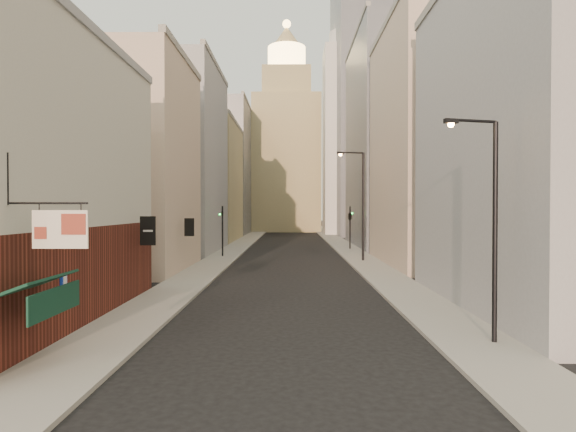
% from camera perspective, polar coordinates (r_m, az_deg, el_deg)
% --- Properties ---
extents(ground, '(360.00, 360.00, 0.00)m').
position_cam_1_polar(ground, '(11.69, -0.26, -23.06)').
color(ground, black).
rests_on(ground, ground).
extents(sidewalk_left, '(3.00, 140.00, 0.15)m').
position_cam_1_polar(sidewalk_left, '(66.19, -5.29, -3.17)').
color(sidewalk_left, gray).
rests_on(sidewalk_left, ground).
extents(sidewalk_right, '(3.00, 140.00, 0.15)m').
position_cam_1_polar(sidewalk_right, '(66.16, 6.00, -3.17)').
color(sidewalk_right, gray).
rests_on(sidewalk_right, ground).
extents(near_building_left, '(8.30, 23.04, 12.30)m').
position_cam_1_polar(near_building_left, '(22.65, -29.03, 3.99)').
color(near_building_left, maroon).
rests_on(near_building_left, ground).
extents(left_bldg_beige, '(8.00, 12.00, 16.00)m').
position_cam_1_polar(left_bldg_beige, '(38.78, -17.86, 5.66)').
color(left_bldg_beige, tan).
rests_on(left_bldg_beige, ground).
extents(left_bldg_grey, '(8.00, 16.00, 20.00)m').
position_cam_1_polar(left_bldg_grey, '(54.32, -12.52, 6.41)').
color(left_bldg_grey, gray).
rests_on(left_bldg_grey, ground).
extents(left_bldg_tan, '(8.00, 18.00, 17.00)m').
position_cam_1_polar(left_bldg_tan, '(71.82, -9.28, 3.87)').
color(left_bldg_tan, tan).
rests_on(left_bldg_tan, ground).
extents(left_bldg_wingrid, '(8.00, 20.00, 24.00)m').
position_cam_1_polar(left_bldg_wingrid, '(91.78, -7.16, 5.41)').
color(left_bldg_wingrid, gray).
rests_on(left_bldg_wingrid, ground).
extents(right_bldg_grey, '(8.00, 16.00, 16.00)m').
position_cam_1_polar(right_bldg_grey, '(25.81, 28.13, 8.02)').
color(right_bldg_grey, gray).
rests_on(right_bldg_grey, ground).
extents(right_bldg_beige, '(8.00, 16.00, 20.00)m').
position_cam_1_polar(right_bldg_beige, '(42.71, 16.76, 7.91)').
color(right_bldg_beige, tan).
rests_on(right_bldg_beige, ground).
extents(right_bldg_wingrid, '(8.00, 20.00, 26.00)m').
position_cam_1_polar(right_bldg_wingrid, '(62.38, 11.56, 8.47)').
color(right_bldg_wingrid, gray).
rests_on(right_bldg_wingrid, ground).
extents(highrise, '(21.00, 23.00, 51.20)m').
position_cam_1_polar(highrise, '(92.85, 11.91, 13.88)').
color(highrise, gray).
rests_on(highrise, ground).
extents(clock_tower, '(14.00, 14.00, 44.90)m').
position_cam_1_polar(clock_tower, '(103.50, -0.16, 8.04)').
color(clock_tower, tan).
rests_on(clock_tower, ground).
extents(white_tower, '(8.00, 8.00, 41.50)m').
position_cam_1_polar(white_tower, '(90.30, 6.84, 9.71)').
color(white_tower, silver).
rests_on(white_tower, ground).
extents(streetlamp_near, '(2.00, 0.64, 7.77)m').
position_cam_1_polar(streetlamp_near, '(17.86, 22.82, -0.18)').
color(streetlamp_near, black).
rests_on(streetlamp_near, ground).
extents(streetlamp_mid, '(2.50, 0.85, 9.74)m').
position_cam_1_polar(streetlamp_mid, '(43.05, 8.59, 1.96)').
color(streetlamp_mid, black).
rests_on(streetlamp_mid, ground).
extents(traffic_light_left, '(0.59, 0.52, 5.00)m').
position_cam_1_polar(traffic_light_left, '(46.87, -7.78, -0.63)').
color(traffic_light_left, black).
rests_on(traffic_light_left, ground).
extents(traffic_light_right, '(0.88, 0.88, 5.00)m').
position_cam_1_polar(traffic_light_right, '(55.51, 7.36, 0.04)').
color(traffic_light_right, black).
rests_on(traffic_light_right, ground).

